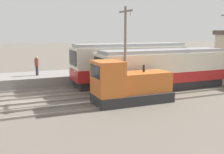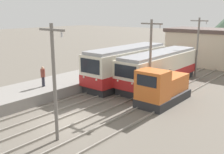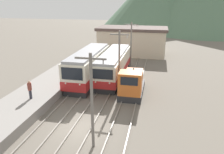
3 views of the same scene
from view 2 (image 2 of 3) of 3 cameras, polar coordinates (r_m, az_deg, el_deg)
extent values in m
plane|color=#665E54|center=(18.45, -10.03, -9.44)|extent=(200.00, 200.00, 0.00)
cube|color=gray|center=(23.17, -20.21, -4.06)|extent=(4.50, 54.00, 0.89)
cube|color=gray|center=(20.92, -16.00, -6.73)|extent=(0.10, 60.00, 0.14)
cube|color=gray|center=(19.81, -13.61, -7.76)|extent=(0.10, 60.00, 0.14)
cube|color=gray|center=(18.80, -11.08, -8.81)|extent=(0.10, 60.00, 0.14)
cube|color=gray|center=(17.79, -8.08, -10.04)|extent=(0.10, 60.00, 0.14)
cube|color=gray|center=(16.76, -4.40, -11.50)|extent=(0.10, 60.00, 0.14)
cube|color=gray|center=(15.89, -0.56, -12.95)|extent=(0.10, 60.00, 0.14)
cube|color=#28282B|center=(27.38, 3.26, -0.72)|extent=(2.58, 10.42, 0.70)
cube|color=silver|center=(26.99, 3.31, 2.95)|extent=(2.80, 10.85, 2.87)
cube|color=red|center=(27.18, 3.28, 1.05)|extent=(2.84, 10.89, 1.03)
cube|color=black|center=(22.79, -4.85, 2.36)|extent=(2.24, 0.06, 1.26)
sphere|color=silver|center=(23.56, -6.16, -0.01)|extent=(0.18, 0.18, 0.18)
sphere|color=silver|center=(22.51, -3.41, -0.61)|extent=(0.18, 0.18, 0.18)
cube|color=#939399|center=(26.73, 3.35, 6.26)|extent=(2.46, 10.42, 0.28)
cube|color=#28282B|center=(27.32, 10.15, -0.95)|extent=(2.58, 11.12, 0.70)
cube|color=silver|center=(26.97, 10.29, 2.27)|extent=(2.80, 11.59, 2.44)
cube|color=red|center=(27.14, 10.22, 0.66)|extent=(2.84, 11.63, 0.88)
cube|color=black|center=(22.08, 2.85, 1.22)|extent=(2.24, 0.06, 1.07)
sphere|color=silver|center=(22.75, 1.26, -0.79)|extent=(0.18, 0.18, 0.18)
sphere|color=silver|center=(21.86, 4.42, -1.44)|extent=(0.18, 0.18, 0.18)
cube|color=#939399|center=(26.74, 10.41, 5.13)|extent=(2.46, 11.12, 0.28)
cube|color=#28282B|center=(22.20, 11.17, -4.48)|extent=(2.40, 5.47, 0.70)
cube|color=#D16628|center=(20.21, 8.83, -1.76)|extent=(2.28, 1.75, 2.30)
cube|color=black|center=(19.34, 7.52, -0.87)|extent=(1.68, 0.04, 0.83)
cube|color=#D16628|center=(22.64, 12.36, -1.40)|extent=(1.92, 3.62, 1.40)
cylinder|color=black|center=(22.42, 12.48, 0.95)|extent=(0.16, 0.16, 0.50)
cylinder|color=slate|center=(14.87, -12.39, -1.62)|extent=(0.20, 0.20, 6.70)
cube|color=slate|center=(14.38, -13.02, 9.98)|extent=(2.00, 0.12, 0.12)
cylinder|color=#B2B2B7|center=(13.77, -10.91, 9.09)|extent=(0.10, 0.10, 0.30)
cylinder|color=slate|center=(22.31, 8.32, 3.69)|extent=(0.20, 0.20, 6.70)
cube|color=slate|center=(21.98, 8.60, 11.40)|extent=(2.00, 0.12, 0.12)
cylinder|color=#B2B2B7|center=(21.59, 10.43, 10.76)|extent=(0.10, 0.10, 0.30)
cylinder|color=slate|center=(31.25, 18.07, 6.04)|extent=(0.20, 0.20, 6.70)
cube|color=slate|center=(31.02, 18.49, 11.53)|extent=(2.00, 0.12, 0.12)
cylinder|color=#B2B2B7|center=(30.74, 19.86, 11.04)|extent=(0.10, 0.10, 0.30)
cylinder|color=#282833|center=(23.82, -14.72, -0.97)|extent=(0.26, 0.26, 0.86)
cylinder|color=brown|center=(23.63, -14.83, 0.87)|extent=(0.38, 0.38, 0.71)
sphere|color=tan|center=(23.54, -14.90, 1.97)|extent=(0.22, 0.22, 0.22)
cube|color=beige|center=(39.09, 21.28, 5.65)|extent=(12.00, 6.00, 4.57)
cube|color=#51423D|center=(38.86, 21.60, 9.35)|extent=(12.60, 6.30, 0.50)
camera|label=1|loc=(12.31, 67.83, -6.07)|focal=42.00mm
camera|label=3|loc=(8.60, -80.21, 19.30)|focal=35.00mm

